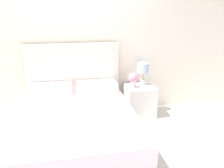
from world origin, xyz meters
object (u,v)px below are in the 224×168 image
bed (77,124)px  teacup (141,86)px  nightstand (140,101)px  table_lamp (143,69)px  flower_vase (133,79)px

bed → teacup: 1.29m
bed → nightstand: 1.29m
nightstand → table_lamp: (0.07, 0.08, 0.55)m
teacup → nightstand: bearing=85.5°
teacup → flower_vase: bearing=163.2°
nightstand → teacup: teacup is taller
table_lamp → teacup: bearing=-116.5°
flower_vase → teacup: flower_vase is taller
bed → nightstand: size_ratio=3.64×
nightstand → flower_vase: 0.44m
bed → flower_vase: size_ratio=7.77×
bed → table_lamp: bed is taller
table_lamp → teacup: table_lamp is taller
table_lamp → nightstand: bearing=-128.6°
nightstand → flower_vase: bearing=-172.0°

